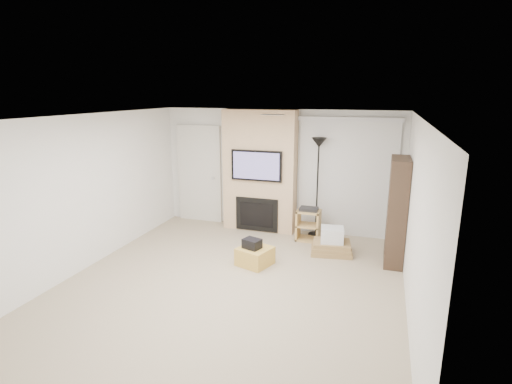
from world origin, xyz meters
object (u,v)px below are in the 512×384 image
(av_stand, at_px, (308,223))
(box_stack, at_px, (332,243))
(ottoman, at_px, (255,256))
(bookshelf, at_px, (397,211))
(floor_lamp, at_px, (318,159))

(av_stand, bearing_deg, box_stack, -45.57)
(ottoman, height_order, box_stack, box_stack)
(ottoman, xyz_separation_m, bookshelf, (2.22, 0.84, 0.75))
(box_stack, distance_m, bookshelf, 1.27)
(floor_lamp, relative_size, av_stand, 3.00)
(av_stand, height_order, bookshelf, bookshelf)
(ottoman, xyz_separation_m, av_stand, (0.64, 1.43, 0.20))
(floor_lamp, height_order, box_stack, floor_lamp)
(ottoman, bearing_deg, av_stand, 65.96)
(floor_lamp, distance_m, bookshelf, 1.85)
(floor_lamp, distance_m, box_stack, 1.67)
(av_stand, xyz_separation_m, bookshelf, (1.58, -0.59, 0.55))
(ottoman, height_order, floor_lamp, floor_lamp)
(floor_lamp, xyz_separation_m, av_stand, (-0.10, -0.31, -1.21))
(av_stand, bearing_deg, floor_lamp, 72.05)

